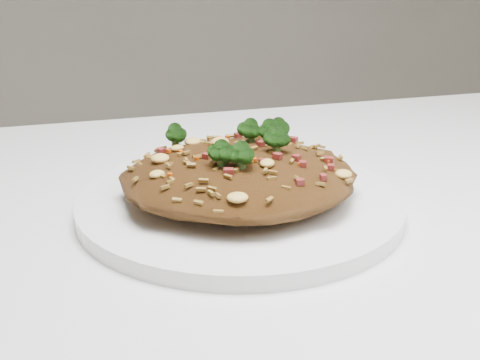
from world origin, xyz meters
The scene contains 3 objects.
plate centered at (0.07, 0.08, 0.76)m, with size 0.28×0.28×0.01m, color white.
fried_rice centered at (0.07, 0.08, 0.79)m, with size 0.20×0.18×0.06m.
fork centered at (0.13, 0.14, 0.77)m, with size 0.13×0.12×0.00m.
Camera 1 is at (-0.07, -0.44, 0.98)m, focal length 50.00 mm.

